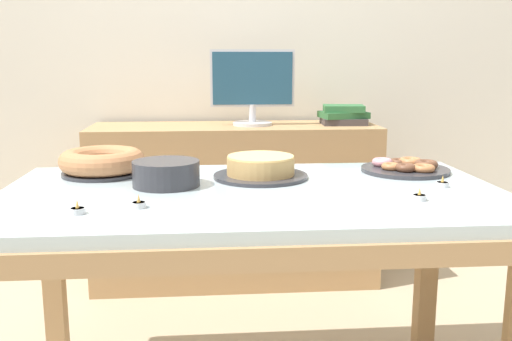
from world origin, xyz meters
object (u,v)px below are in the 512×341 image
Objects in this scene: cake_golden_bundt at (102,162)px; tealight_left_edge at (419,197)px; tealight_right_edge at (192,171)px; tealight_near_cakes at (442,184)px; computer_monitor at (252,88)px; cake_chocolate_round at (261,168)px; tealight_near_front at (139,204)px; plate_stack at (166,173)px; pastry_platter at (406,167)px; book_stack at (343,115)px; tealight_centre at (78,210)px.

tealight_left_edge is at bearing -24.90° from cake_golden_bundt.
tealight_near_cakes is at bearing -19.43° from tealight_right_edge.
tealight_left_edge is (0.65, -0.43, 0.00)m from tealight_right_edge.
tealight_near_cakes is (0.50, -1.21, -0.24)m from computer_monitor.
cake_chocolate_round reaches higher than tealight_near_front.
cake_golden_bundt is at bearing 165.36° from tealight_near_cakes.
tealight_right_edge is (0.07, 0.19, -0.03)m from plate_stack.
plate_stack reaches higher than tealight_near_cakes.
computer_monitor reaches higher than tealight_left_edge.
tealight_near_front is (0.18, -0.46, -0.03)m from cake_golden_bundt.
computer_monitor reaches higher than pastry_platter.
cake_chocolate_round is 0.58m from tealight_near_cakes.
tealight_near_cakes is 1.00× the size of tealight_near_front.
plate_stack reaches higher than tealight_right_edge.
cake_chocolate_round is at bearing 17.78° from plate_stack.
computer_monitor is 1.34× the size of cake_chocolate_round.
cake_chocolate_round is at bearing -117.05° from book_stack.
pastry_platter is 0.42m from tealight_left_edge.
tealight_right_edge is at bearing 158.95° from cake_chocolate_round.
book_stack is 6.25× the size of tealight_centre.
tealight_right_edge is at bearing 160.57° from tealight_near_cakes.
computer_monitor reaches higher than book_stack.
tealight_right_edge is at bearing 68.32° from plate_stack.
cake_chocolate_round reaches higher than tealight_centre.
cake_chocolate_round is 1.50× the size of plate_stack.
computer_monitor reaches higher than cake_golden_bundt.
book_stack reaches higher than cake_golden_bundt.
tealight_near_cakes is (0.55, -0.19, -0.02)m from cake_chocolate_round.
book_stack reaches higher than tealight_left_edge.
tealight_near_front is at bearing -69.04° from cake_golden_bundt.
cake_chocolate_round is at bearing 161.26° from tealight_near_cakes.
cake_golden_bundt reaches higher than tealight_centre.
tealight_near_cakes is at bearing -83.33° from pastry_platter.
tealight_centre is (-0.51, -0.41, -0.02)m from cake_chocolate_round.
computer_monitor reaches higher than tealight_centre.
book_stack reaches higher than plate_stack.
pastry_platter reaches higher than tealight_left_edge.
book_stack is at bearing 0.17° from computer_monitor.
tealight_right_edge is 1.00× the size of tealight_near_front.
book_stack is 0.79× the size of cake_chocolate_round.
pastry_platter is at bearing 96.67° from tealight_near_cakes.
tealight_left_edge is at bearing -104.22° from pastry_platter.
tealight_centre is 1.08m from tealight_near_cakes.
tealight_near_cakes is 0.93m from tealight_near_front.
cake_chocolate_round is 0.54m from tealight_left_edge.
computer_monitor reaches higher than cake_chocolate_round.
plate_stack is at bearing -162.22° from cake_chocolate_round.
cake_golden_bundt is 1.06m from pastry_platter.
plate_stack is at bearing -107.73° from computer_monitor.
tealight_near_front is (-0.88, -1.39, -0.10)m from book_stack.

